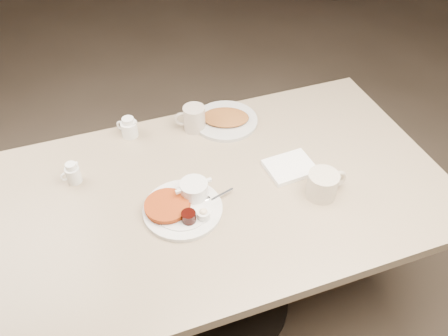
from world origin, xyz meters
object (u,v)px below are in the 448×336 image
object	(u,v)px
diner_table	(226,219)
hash_plate	(226,120)
main_plate	(183,204)
coffee_mug_near	(323,184)
coffee_mug_far	(194,119)
creamer_left	(73,173)
creamer_right	(129,128)

from	to	relation	value
diner_table	hash_plate	size ratio (longest dim) A/B	4.56
main_plate	diner_table	bearing A→B (deg)	15.74
main_plate	coffee_mug_near	size ratio (longest dim) A/B	2.21
coffee_mug_far	creamer_left	bearing A→B (deg)	-163.93
hash_plate	creamer_left	bearing A→B (deg)	-167.51
coffee_mug_far	hash_plate	world-z (taller)	coffee_mug_far
diner_table	hash_plate	bearing A→B (deg)	70.38
main_plate	coffee_mug_far	size ratio (longest dim) A/B	2.57
diner_table	coffee_mug_far	world-z (taller)	coffee_mug_far
hash_plate	diner_table	bearing A→B (deg)	-109.62
diner_table	hash_plate	xyz separation A→B (m)	(0.12, 0.33, 0.18)
diner_table	creamer_left	distance (m)	0.56
coffee_mug_near	hash_plate	distance (m)	0.50
creamer_left	hash_plate	size ratio (longest dim) A/B	0.24
coffee_mug_far	creamer_left	distance (m)	0.49
coffee_mug_near	coffee_mug_far	distance (m)	0.56
creamer_right	hash_plate	distance (m)	0.37
diner_table	coffee_mug_far	distance (m)	0.40
coffee_mug_near	creamer_right	size ratio (longest dim) A/B	1.83
creamer_left	coffee_mug_near	bearing A→B (deg)	-23.82
coffee_mug_near	creamer_right	world-z (taller)	coffee_mug_near
diner_table	main_plate	world-z (taller)	main_plate
diner_table	coffee_mug_near	distance (m)	0.39
creamer_right	hash_plate	size ratio (longest dim) A/B	0.25
coffee_mug_near	creamer_left	distance (m)	0.84
coffee_mug_far	main_plate	bearing A→B (deg)	-111.91
main_plate	hash_plate	size ratio (longest dim) A/B	1.00
main_plate	creamer_right	bearing A→B (deg)	101.61
creamer_left	creamer_right	xyz separation A→B (m)	(0.23, 0.18, -0.00)
diner_table	creamer_right	bearing A→B (deg)	123.42
main_plate	creamer_left	bearing A→B (deg)	141.93
creamer_left	creamer_right	world-z (taller)	same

